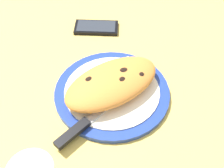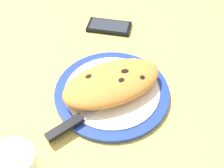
{
  "view_description": "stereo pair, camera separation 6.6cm",
  "coord_description": "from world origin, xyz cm",
  "px_view_note": "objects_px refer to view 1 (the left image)",
  "views": [
    {
      "loc": [
        18.01,
        40.17,
        52.31
      ],
      "look_at": [
        0.0,
        0.0,
        3.5
      ],
      "focal_mm": 45.54,
      "sensor_mm": 36.0,
      "label": 1
    },
    {
      "loc": [
        11.84,
        42.4,
        52.31
      ],
      "look_at": [
        0.0,
        0.0,
        3.5
      ],
      "focal_mm": 45.54,
      "sensor_mm": 36.0,
      "label": 2
    }
  ],
  "objects_px": {
    "plate": "(112,92)",
    "fork": "(98,71)",
    "smartphone": "(96,27)",
    "knife": "(86,123)",
    "calzone": "(112,82)"
  },
  "relations": [
    {
      "from": "plate",
      "to": "calzone",
      "type": "xyz_separation_m",
      "value": [
        -0.0,
        -0.0,
        0.03
      ]
    },
    {
      "from": "plate",
      "to": "smartphone",
      "type": "height_order",
      "value": "plate"
    },
    {
      "from": "fork",
      "to": "knife",
      "type": "bearing_deg",
      "value": 58.5
    },
    {
      "from": "calzone",
      "to": "fork",
      "type": "bearing_deg",
      "value": -81.72
    },
    {
      "from": "fork",
      "to": "smartphone",
      "type": "xyz_separation_m",
      "value": [
        -0.07,
        -0.18,
        -0.01
      ]
    },
    {
      "from": "calzone",
      "to": "fork",
      "type": "distance_m",
      "value": 0.07
    },
    {
      "from": "fork",
      "to": "smartphone",
      "type": "relative_size",
      "value": 1.09
    },
    {
      "from": "plate",
      "to": "fork",
      "type": "height_order",
      "value": "fork"
    },
    {
      "from": "smartphone",
      "to": "knife",
      "type": "bearing_deg",
      "value": 64.47
    },
    {
      "from": "plate",
      "to": "smartphone",
      "type": "distance_m",
      "value": 0.26
    },
    {
      "from": "plate",
      "to": "calzone",
      "type": "distance_m",
      "value": 0.03
    },
    {
      "from": "fork",
      "to": "plate",
      "type": "bearing_deg",
      "value": 96.3
    },
    {
      "from": "calzone",
      "to": "knife",
      "type": "relative_size",
      "value": 1.14
    },
    {
      "from": "plate",
      "to": "knife",
      "type": "bearing_deg",
      "value": 35.95
    },
    {
      "from": "calzone",
      "to": "smartphone",
      "type": "height_order",
      "value": "calzone"
    }
  ]
}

